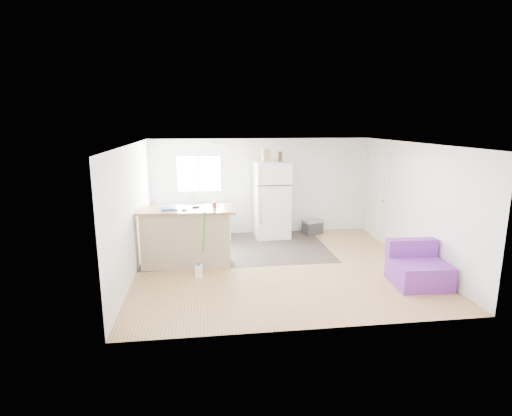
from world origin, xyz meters
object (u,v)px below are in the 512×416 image
at_px(cleaner_jug, 199,271).
at_px(red_cup, 214,205).
at_px(peninsula, 187,237).
at_px(bottle_left, 281,157).
at_px(kitchen_cabinets, 194,221).
at_px(mop, 200,261).
at_px(purple_seat, 418,269).
at_px(blue_tray, 169,209).
at_px(refrigerator, 272,200).
at_px(cooler, 312,227).
at_px(cardboard_box, 266,156).
at_px(bottle_right, 279,156).

relative_size(cleaner_jug, red_cup, 2.36).
height_order(peninsula, cleaner_jug, peninsula).
bearing_deg(bottle_left, peninsula, -141.65).
xyz_separation_m(kitchen_cabinets, mop, (0.16, -2.39, -0.19)).
distance_m(purple_seat, bottle_left, 4.08).
distance_m(purple_seat, blue_tray, 4.68).
bearing_deg(refrigerator, blue_tray, -143.85).
bearing_deg(cooler, cleaner_jug, -157.99).
bearing_deg(cardboard_box, blue_tray, -140.56).
height_order(cardboard_box, bottle_right, cardboard_box).
distance_m(cleaner_jug, red_cup, 1.36).
relative_size(blue_tray, bottle_right, 1.20).
height_order(peninsula, bottle_left, bottle_left).
xyz_separation_m(kitchen_cabinets, bottle_left, (2.10, -0.20, 1.56)).
distance_m(peninsula, bottle_right, 3.16).
bearing_deg(red_cup, cardboard_box, 52.96).
bearing_deg(peninsula, kitchen_cabinets, 91.21).
height_order(kitchen_cabinets, mop, mop).
bearing_deg(red_cup, peninsula, -175.33).
relative_size(cooler, purple_seat, 0.60).
bearing_deg(mop, kitchen_cabinets, 78.28).
relative_size(mop, red_cup, 10.29).
xyz_separation_m(cooler, blue_tray, (-3.40, -1.93, 0.98)).
xyz_separation_m(peninsula, mop, (0.25, -0.46, -0.35)).
xyz_separation_m(cardboard_box, bottle_left, (0.35, -0.02, -0.03)).
bearing_deg(blue_tray, cooler, 29.62).
bearing_deg(peninsula, mop, -57.97).
bearing_deg(cardboard_box, bottle_right, 8.07).
relative_size(refrigerator, bottle_right, 7.45).
bearing_deg(blue_tray, peninsula, 4.99).
distance_m(cooler, red_cup, 3.29).
relative_size(mop, bottle_right, 4.94).
bearing_deg(cardboard_box, cleaner_jug, -123.41).
height_order(refrigerator, blue_tray, refrigerator).
height_order(peninsula, bottle_right, bottle_right).
xyz_separation_m(peninsula, cleaner_jug, (0.23, -0.70, -0.46)).
bearing_deg(cleaner_jug, purple_seat, -7.77).
relative_size(cardboard_box, bottle_left, 1.20).
xyz_separation_m(cleaner_jug, bottle_right, (1.95, 2.50, 1.86)).
bearing_deg(mop, red_cup, 42.93).
bearing_deg(refrigerator, peninsula, -140.07).
bearing_deg(kitchen_cabinets, blue_tray, -98.05).
bearing_deg(blue_tray, refrigerator, 38.50).
bearing_deg(cardboard_box, red_cup, -127.04).
bearing_deg(peninsula, cleaner_jug, -68.33).
relative_size(red_cup, blue_tray, 0.40).
distance_m(refrigerator, bottle_right, 1.07).
distance_m(cleaner_jug, blue_tray, 1.35).
height_order(purple_seat, cardboard_box, cardboard_box).
xyz_separation_m(bottle_left, bottle_right, (-0.01, 0.07, 0.00)).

